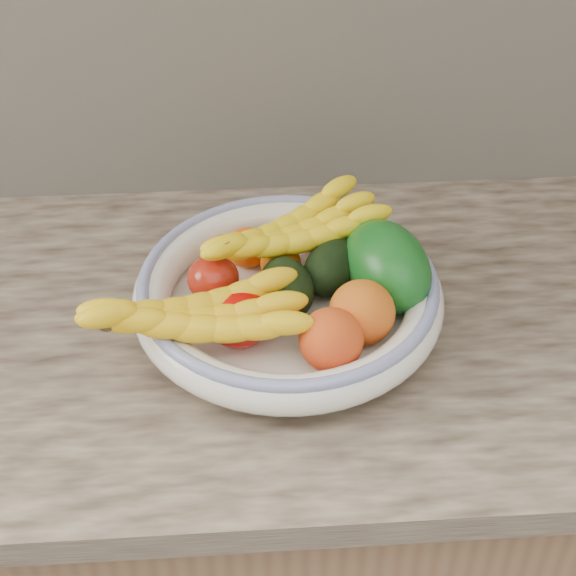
{
  "coord_description": "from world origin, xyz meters",
  "views": [
    {
      "loc": [
        -0.06,
        0.82,
        1.66
      ],
      "look_at": [
        0.0,
        1.66,
        0.96
      ],
      "focal_mm": 55.0,
      "sensor_mm": 36.0,
      "label": 1
    }
  ],
  "objects_px": {
    "banana_bunch_back": "(291,237)",
    "green_mango": "(386,266)",
    "fruit_bowl": "(288,295)",
    "banana_bunch_front": "(196,321)"
  },
  "relations": [
    {
      "from": "fruit_bowl",
      "to": "banana_bunch_front",
      "type": "height_order",
      "value": "banana_bunch_front"
    },
    {
      "from": "banana_bunch_front",
      "to": "fruit_bowl",
      "type": "bearing_deg",
      "value": 26.19
    },
    {
      "from": "banana_bunch_back",
      "to": "banana_bunch_front",
      "type": "xyz_separation_m",
      "value": [
        -0.12,
        -0.15,
        -0.01
      ]
    },
    {
      "from": "banana_bunch_back",
      "to": "green_mango",
      "type": "bearing_deg",
      "value": -51.2
    },
    {
      "from": "banana_bunch_back",
      "to": "banana_bunch_front",
      "type": "height_order",
      "value": "banana_bunch_back"
    },
    {
      "from": "green_mango",
      "to": "banana_bunch_front",
      "type": "relative_size",
      "value": 0.53
    },
    {
      "from": "fruit_bowl",
      "to": "green_mango",
      "type": "distance_m",
      "value": 0.13
    },
    {
      "from": "banana_bunch_front",
      "to": "banana_bunch_back",
      "type": "bearing_deg",
      "value": 41.65
    },
    {
      "from": "banana_bunch_back",
      "to": "banana_bunch_front",
      "type": "distance_m",
      "value": 0.19
    },
    {
      "from": "fruit_bowl",
      "to": "banana_bunch_front",
      "type": "relative_size",
      "value": 1.39
    }
  ]
}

